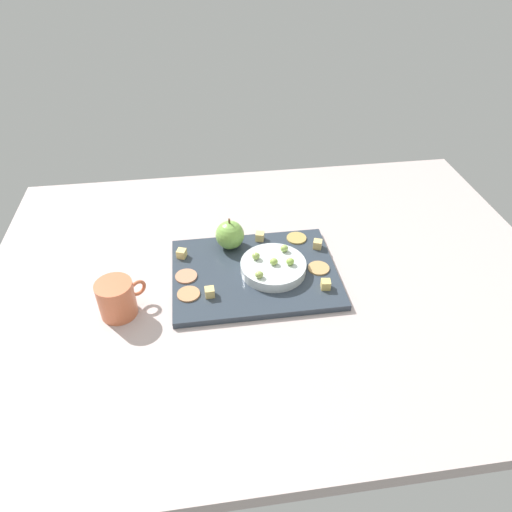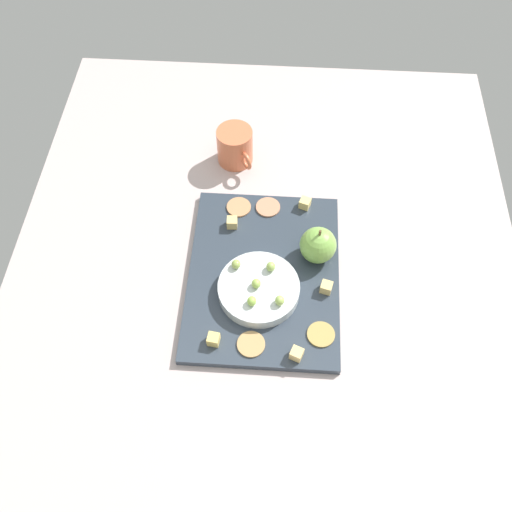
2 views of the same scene
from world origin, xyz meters
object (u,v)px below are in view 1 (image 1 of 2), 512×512
object	(u,v)px
apple_whole	(230,235)
grape_1	(284,248)
cup	(117,299)
cheese_cube_1	(260,236)
cheese_cube_4	(182,253)
cracker_2	(319,268)
grape_3	(256,256)
cheese_cube_2	(210,292)
serving_dish	(272,267)
cheese_cube_3	(318,244)
cracker_3	(297,238)
grape_4	(290,262)
platter	(255,274)
cheese_cube_0	(326,284)
cracker_1	(189,294)
cracker_0	(186,277)
grape_2	(275,261)
grape_0	(259,275)

from	to	relation	value
apple_whole	grape_1	distance (cm)	14.26
cup	cheese_cube_1	bearing A→B (deg)	-149.22
cheese_cube_4	cracker_2	bearing A→B (deg)	164.14
cracker_2	grape_3	size ratio (longest dim) A/B	2.68
cheese_cube_2	cracker_2	world-z (taller)	cheese_cube_2
cheese_cube_1	serving_dish	bearing A→B (deg)	94.34
cheese_cube_3	cheese_cube_4	world-z (taller)	same
cheese_cube_1	cracker_3	world-z (taller)	cheese_cube_1
serving_dish	grape_4	world-z (taller)	grape_4
serving_dish	grape_3	size ratio (longest dim) A/B	8.14
cheese_cube_3	grape_1	world-z (taller)	grape_1
cheese_cube_1	platter	bearing A→B (deg)	76.17
cheese_cube_2	cheese_cube_0	bearing A→B (deg)	177.59
serving_dish	cup	bearing A→B (deg)	11.96
grape_4	cup	size ratio (longest dim) A/B	0.19
cheese_cube_1	cheese_cube_3	xyz separation A→B (cm)	(-13.89, 5.31, 0.00)
platter	cracker_1	world-z (taller)	cracker_1
cheese_cube_3	grape_3	distance (cm)	17.46
cheese_cube_3	grape_4	size ratio (longest dim) A/B	1.09
serving_dish	cracker_2	size ratio (longest dim) A/B	3.03
platter	cheese_cube_4	world-z (taller)	cheese_cube_4
cheese_cube_3	cup	world-z (taller)	cup
cheese_cube_0	cracker_1	distance (cm)	30.95
cheese_cube_0	cheese_cube_3	bearing A→B (deg)	-96.99
cheese_cube_0	cracker_1	bearing A→B (deg)	-3.84
cheese_cube_0	cheese_cube_2	xyz separation A→B (cm)	(26.14, -1.10, 0.00)
grape_3	cheese_cube_0	bearing A→B (deg)	146.82
apple_whole	grape_3	world-z (taller)	apple_whole
apple_whole	cracker_0	size ratio (longest dim) A/B	1.41
apple_whole	cheese_cube_1	distance (cm)	8.44
cheese_cube_0	grape_2	xyz separation A→B (cm)	(10.54, -7.00, 2.22)
cheese_cube_1	grape_2	distance (cm)	13.55
cheese_cube_1	cheese_cube_3	world-z (taller)	same
apple_whole	grape_3	size ratio (longest dim) A/B	3.78
cracker_0	grape_4	size ratio (longest dim) A/B	2.68
cracker_2	grape_4	xyz separation A→B (cm)	(7.13, 0.33, 3.09)
cheese_cube_2	grape_4	size ratio (longest dim) A/B	1.09
cheese_cube_4	cheese_cube_2	bearing A→B (deg)	111.90
grape_0	grape_4	world-z (taller)	grape_4
cheese_cube_2	grape_4	world-z (taller)	grape_4
platter	grape_3	world-z (taller)	grape_3
grape_0	platter	bearing A→B (deg)	-85.98
platter	cheese_cube_2	distance (cm)	13.03
apple_whole	cheese_cube_1	xyz separation A→B (cm)	(-7.83, -1.83, -2.56)
cheese_cube_0	cheese_cube_4	world-z (taller)	same
apple_whole	grape_2	xyz separation A→B (cm)	(-9.35, 11.44, -0.33)
apple_whole	cheese_cube_0	size ratio (longest dim) A/B	3.45
platter	grape_3	size ratio (longest dim) A/B	20.30
serving_dish	grape_3	bearing A→B (deg)	-30.24
cheese_cube_3	grape_0	distance (cm)	20.64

